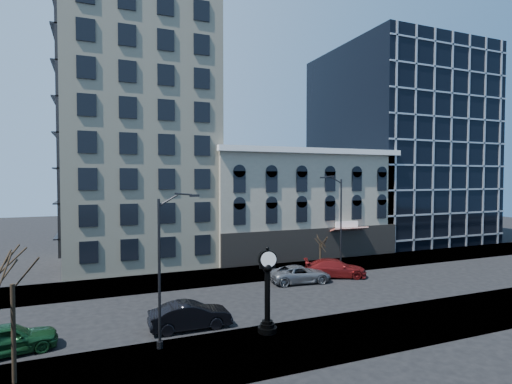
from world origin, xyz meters
name	(u,v)px	position (x,y,z in m)	size (l,w,h in m)	color
ground	(251,301)	(0.00, 0.00, 0.00)	(160.00, 160.00, 0.00)	black
sidewalk_far	(220,276)	(0.00, 8.00, 0.06)	(160.00, 6.00, 0.12)	gray
sidewalk_near	(304,341)	(0.00, -8.00, 0.06)	(160.00, 6.00, 0.12)	gray
cream_tower	(138,87)	(-6.11, 18.88, 19.32)	(15.90, 15.40, 42.50)	beige
victorian_row	(295,204)	(12.00, 15.89, 6.00)	(22.60, 11.19, 12.50)	gray
glass_office	(397,146)	(32.00, 20.91, 14.00)	(20.00, 20.15, 28.00)	black
street_clock	(267,294)	(-1.40, -6.14, 2.41)	(1.15, 1.15, 5.06)	black
street_lamp_near	(171,229)	(-6.98, -6.01, 6.49)	(2.18, 0.33, 8.44)	black
street_lamp_far	(335,197)	(11.24, 6.12, 7.27)	(2.44, 0.70, 9.47)	black
bare_tree_near	(12,262)	(-14.12, -7.24, 5.50)	(4.14, 4.14, 7.11)	#2D2216
bare_tree_far	(320,238)	(10.02, 6.73, 3.22)	(2.39, 2.39, 4.11)	#2D2216
car_near_a	(7,339)	(-15.06, -3.53, 0.82)	(1.94, 4.82, 1.64)	#143F1E
car_near_b	(190,315)	(-5.41, -3.59, 0.82)	(1.73, 4.95, 1.63)	black
car_far_a	(300,274)	(5.94, 3.39, 0.75)	(2.49, 5.39, 1.50)	#595B60
car_far_b	(335,268)	(9.89, 3.91, 0.83)	(2.31, 5.69, 1.65)	maroon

